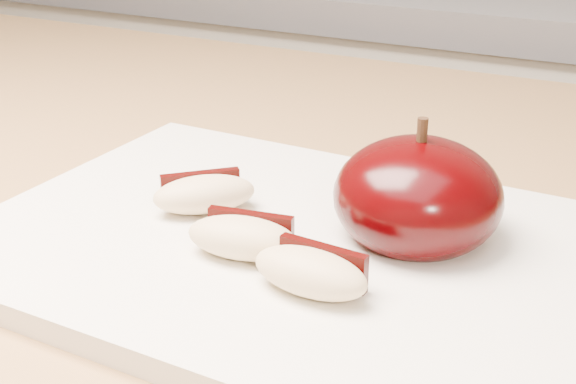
% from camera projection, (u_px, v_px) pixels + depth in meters
% --- Properties ---
extents(back_cabinet, '(2.40, 0.62, 0.94)m').
position_uv_depth(back_cabinet, '(468.00, 274.00, 1.27)').
color(back_cabinet, silver).
rests_on(back_cabinet, ground).
extents(cutting_board, '(0.33, 0.25, 0.01)m').
position_uv_depth(cutting_board, '(288.00, 247.00, 0.42)').
color(cutting_board, silver).
rests_on(cutting_board, island_counter).
extents(apple_half, '(0.11, 0.11, 0.07)m').
position_uv_depth(apple_half, '(418.00, 197.00, 0.41)').
color(apple_half, black).
rests_on(apple_half, cutting_board).
extents(apple_wedge_a, '(0.06, 0.06, 0.02)m').
position_uv_depth(apple_wedge_a, '(204.00, 193.00, 0.44)').
color(apple_wedge_a, '#D8BA89').
rests_on(apple_wedge_a, cutting_board).
extents(apple_wedge_b, '(0.06, 0.04, 0.02)m').
position_uv_depth(apple_wedge_b, '(243.00, 237.00, 0.39)').
color(apple_wedge_b, '#D8BA89').
rests_on(apple_wedge_b, cutting_board).
extents(apple_wedge_c, '(0.06, 0.03, 0.02)m').
position_uv_depth(apple_wedge_c, '(312.00, 271.00, 0.36)').
color(apple_wedge_c, '#D8BA89').
rests_on(apple_wedge_c, cutting_board).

